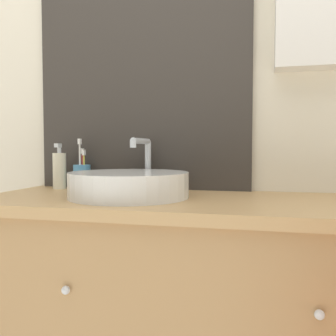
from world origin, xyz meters
TOP-DOWN VIEW (x-y plane):
  - wall_back at (0.02, 0.62)m, footprint 3.20×0.18m
  - vanity_counter at (0.00, 0.33)m, footprint 1.45×0.54m
  - sink_basin at (-0.23, 0.32)m, footprint 0.39×0.45m
  - toothbrush_holder at (-0.50, 0.53)m, footprint 0.07×0.07m
  - soap_dispenser at (-0.59, 0.51)m, footprint 0.05×0.05m

SIDE VIEW (x-z plane):
  - vanity_counter at x=0.00m, z-range 0.00..0.81m
  - sink_basin at x=-0.23m, z-range 0.76..0.95m
  - toothbrush_holder at x=-0.50m, z-range 0.76..0.96m
  - soap_dispenser at x=-0.59m, z-range 0.79..0.97m
  - wall_back at x=0.02m, z-range 0.03..2.53m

